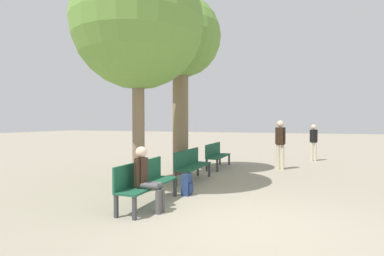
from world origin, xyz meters
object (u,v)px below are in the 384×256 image
Objects in this scene: tree_row_0 at (138,24)px; bench_row_2 at (216,154)px; bench_row_1 at (191,163)px; person_seated at (147,177)px; bench_row_0 at (145,180)px; tree_row_1 at (180,41)px; backpack at (187,185)px; pedestrian_near at (314,140)px; pedestrian_mid at (280,141)px.

bench_row_2 is at bearing 80.37° from tree_row_0.
tree_row_0 reaches higher than bench_row_2.
person_seated is (0.23, -2.95, 0.14)m from bench_row_1.
bench_row_0 is 5.21m from tree_row_1.
bench_row_1 is 0.32× the size of tree_row_0.
bench_row_0 is 0.32× the size of tree_row_1.
pedestrian_near reaches higher than backpack.
pedestrian_mid is at bearing 68.94° from backpack.
tree_row_0 reaches higher than bench_row_0.
pedestrian_mid reaches higher than bench_row_0.
tree_row_0 is 3.70m from person_seated.
backpack is 0.31× the size of pedestrian_near.
tree_row_1 is (-0.72, -1.64, 3.72)m from bench_row_2.
pedestrian_near is (3.37, 8.42, 0.38)m from bench_row_0.
bench_row_0 is at bearing -53.59° from tree_row_0.
pedestrian_mid reaches higher than bench_row_1.
pedestrian_near is at bearing 59.89° from bench_row_1.
tree_row_0 is at bearing -113.77° from bench_row_1.
person_seated is 0.78× the size of pedestrian_near.
bench_row_1 is at bearing 94.39° from person_seated.
pedestrian_near reaches higher than bench_row_2.
backpack is at bearing 4.92° from tree_row_0.
bench_row_0 is at bearing -90.00° from bench_row_2.
tree_row_1 reaches higher than pedestrian_mid.
tree_row_0 reaches higher than bench_row_1.
bench_row_2 is 0.32× the size of tree_row_1.
person_seated reaches higher than bench_row_1.
pedestrian_near reaches higher than bench_row_1.
bench_row_2 is at bearing 66.34° from tree_row_1.
pedestrian_mid is at bearing 9.28° from bench_row_2.
bench_row_0 is 2.61m from bench_row_1.
backpack is at bearing -83.36° from bench_row_2.
pedestrian_near is (2.89, 7.34, 0.65)m from backpack.
backpack is (1.20, -2.49, -4.00)m from tree_row_1.
tree_row_1 is at bearing 103.58° from person_seated.
tree_row_1 is (-0.72, 3.57, 3.72)m from bench_row_0.
bench_row_1 and bench_row_2 have the same top height.
bench_row_2 is 1.16× the size of pedestrian_near.
tree_row_0 is at bearing -175.08° from backpack.
person_seated is at bearing -108.56° from pedestrian_mid.
tree_row_1 is 11.72× the size of backpack.
tree_row_0 is (-0.72, 0.97, 3.46)m from bench_row_0.
tree_row_0 is 3.58× the size of pedestrian_near.
tree_row_0 is 3.92m from backpack.
person_seated is 0.71× the size of pedestrian_mid.
tree_row_1 is 7.17m from pedestrian_near.
pedestrian_mid is at bearing 53.29° from bench_row_1.
pedestrian_mid is (2.93, 2.00, -3.25)m from tree_row_1.
backpack is 4.87m from pedestrian_mid.
person_seated is at bearing -85.61° from bench_row_1.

